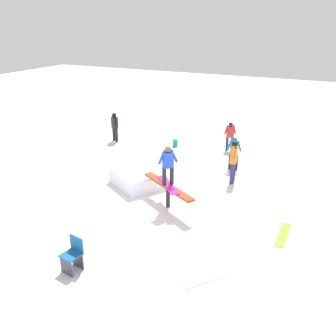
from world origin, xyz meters
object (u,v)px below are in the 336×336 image
at_px(bystander_orange, 234,159).
at_px(bystander_red, 230,135).
at_px(rail_feature, 168,188).
at_px(backpack_on_snow, 175,143).
at_px(bystander_black, 115,125).
at_px(bystander_teal, 234,152).
at_px(main_rider_on_rail, 168,167).
at_px(folding_chair, 73,256).
at_px(loose_snowboard_lime, 283,234).
at_px(loose_snowboard_white, 206,278).

bearing_deg(bystander_orange, bystander_red, 12.01).
height_order(rail_feature, backpack_on_snow, rail_feature).
height_order(bystander_orange, bystander_black, bystander_orange).
distance_m(rail_feature, bystander_teal, 4.24).
bearing_deg(bystander_black, bystander_teal, 18.73).
distance_m(main_rider_on_rail, folding_chair, 4.19).
bearing_deg(backpack_on_snow, bystander_red, -98.23).
distance_m(rail_feature, loose_snowboard_lime, 3.81).
height_order(bystander_teal, loose_snowboard_lime, bystander_teal).
height_order(bystander_teal, loose_snowboard_white, bystander_teal).
relative_size(bystander_orange, backpack_on_snow, 4.82).
height_order(bystander_orange, loose_snowboard_lime, bystander_orange).
bearing_deg(loose_snowboard_white, loose_snowboard_lime, -167.79).
xyz_separation_m(loose_snowboard_white, folding_chair, (-3.08, -1.10, 0.40)).
distance_m(loose_snowboard_white, folding_chair, 3.29).
height_order(bystander_teal, backpack_on_snow, bystander_teal).
relative_size(rail_feature, bystander_orange, 1.42).
relative_size(bystander_red, loose_snowboard_lime, 0.95).
height_order(bystander_orange, bystander_teal, bystander_orange).
bearing_deg(bystander_black, loose_snowboard_lime, -1.69).
xyz_separation_m(bystander_red, bystander_teal, (0.86, -2.28, 0.02)).
bearing_deg(bystander_red, main_rider_on_rail, -123.67).
bearing_deg(loose_snowboard_white, rail_feature, -102.64).
relative_size(bystander_red, bystander_black, 0.92).
height_order(rail_feature, bystander_teal, bystander_teal).
relative_size(bystander_black, folding_chair, 1.66).
height_order(bystander_red, loose_snowboard_lime, bystander_red).
relative_size(main_rider_on_rail, bystander_orange, 0.82).
bearing_deg(rail_feature, bystander_red, 119.54).
distance_m(bystander_red, loose_snowboard_lime, 7.49).
xyz_separation_m(rail_feature, main_rider_on_rail, (0.00, 0.00, 0.76)).
xyz_separation_m(rail_feature, folding_chair, (-0.65, -4.01, -0.25)).
height_order(bystander_red, bystander_black, bystander_black).
bearing_deg(main_rider_on_rail, loose_snowboard_white, -4.36).
distance_m(main_rider_on_rail, bystander_red, 6.43).
xyz_separation_m(bystander_teal, loose_snowboard_lime, (2.77, -4.23, -0.76)).
bearing_deg(bystander_orange, folding_chair, 157.15).
bearing_deg(folding_chair, main_rider_on_rail, 90.45).
distance_m(bystander_black, folding_chair, 10.41).
distance_m(loose_snowboard_lime, loose_snowboard_white, 3.09).
relative_size(rail_feature, main_rider_on_rail, 1.74).
height_order(bystander_orange, backpack_on_snow, bystander_orange).
bearing_deg(folding_chair, bystander_teal, 88.33).
xyz_separation_m(main_rider_on_rail, bystander_teal, (0.98, 4.12, -0.66)).
distance_m(loose_snowboard_white, backpack_on_snow, 9.98).
bearing_deg(bystander_teal, folding_chair, 64.35).
bearing_deg(backpack_on_snow, loose_snowboard_lime, -155.02).
bearing_deg(bystander_orange, loose_snowboard_lime, -147.65).
distance_m(bystander_black, loose_snowboard_white, 11.35).
xyz_separation_m(rail_feature, bystander_black, (-5.47, 5.21, 0.15)).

